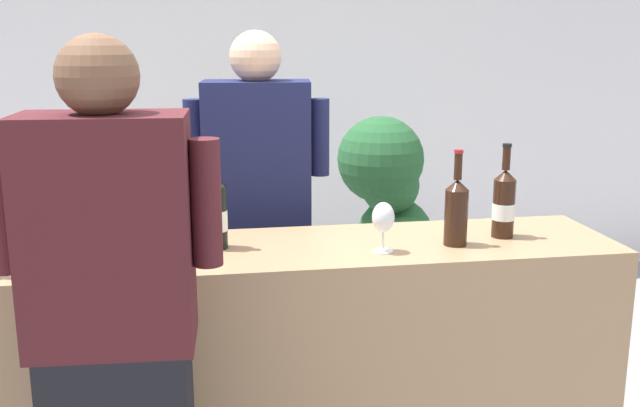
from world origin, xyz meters
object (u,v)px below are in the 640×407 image
(wine_bottle_6, at_px, (456,210))
(person_server, at_px, (259,246))
(wine_glass, at_px, (383,219))
(wine_bottle_0, at_px, (84,209))
(person_guest, at_px, (117,371))
(wine_bottle_1, at_px, (48,216))
(wine_bottle_5, at_px, (216,213))
(potted_shrub, at_px, (388,212))
(wine_bottle_2, at_px, (20,226))
(wine_bottle_3, at_px, (504,203))

(wine_bottle_6, relative_size, person_server, 0.19)
(wine_bottle_6, distance_m, wine_glass, 0.27)
(wine_bottle_0, height_order, person_guest, person_guest)
(wine_bottle_1, height_order, person_server, person_server)
(person_server, bearing_deg, person_guest, -113.21)
(wine_bottle_5, bearing_deg, wine_bottle_1, 175.34)
(person_server, relative_size, person_guest, 1.01)
(wine_bottle_5, relative_size, potted_shrub, 0.26)
(wine_bottle_0, xyz_separation_m, wine_glass, (1.01, -0.27, -0.01))
(wine_bottle_2, height_order, wine_bottle_6, wine_bottle_2)
(wine_bottle_6, height_order, wine_glass, wine_bottle_6)
(wine_bottle_5, height_order, wine_glass, wine_bottle_5)
(person_server, bearing_deg, wine_bottle_3, -33.71)
(wine_bottle_6, bearing_deg, wine_bottle_3, 18.48)
(wine_glass, bearing_deg, potted_shrub, 74.41)
(person_guest, bearing_deg, wine_bottle_1, 113.52)
(wine_bottle_3, bearing_deg, potted_shrub, 92.24)
(wine_bottle_1, bearing_deg, person_guest, -66.48)
(wine_bottle_6, xyz_separation_m, wine_glass, (-0.27, -0.04, -0.01))
(wine_glass, distance_m, potted_shrub, 1.61)
(wine_bottle_6, height_order, person_server, person_server)
(wine_bottle_5, bearing_deg, person_guest, -116.59)
(wine_bottle_5, distance_m, potted_shrub, 1.72)
(wine_bottle_6, xyz_separation_m, person_guest, (-1.11, -0.48, -0.29))
(wine_glass, height_order, potted_shrub, potted_shrub)
(person_server, height_order, person_guest, person_server)
(wine_bottle_5, xyz_separation_m, potted_shrub, (0.98, 1.37, -0.37))
(wine_bottle_2, height_order, wine_bottle_3, wine_bottle_2)
(wine_bottle_1, bearing_deg, wine_bottle_2, -112.78)
(wine_bottle_0, height_order, potted_shrub, wine_bottle_0)
(wine_bottle_5, distance_m, wine_glass, 0.57)
(wine_glass, xyz_separation_m, person_server, (-0.37, 0.67, -0.27))
(wine_bottle_3, bearing_deg, wine_bottle_1, 177.30)
(wine_bottle_5, relative_size, person_server, 0.19)
(wine_bottle_3, distance_m, person_guest, 1.45)
(person_server, xyz_separation_m, person_guest, (-0.47, -1.11, -0.00))
(wine_bottle_3, height_order, wine_bottle_5, wine_bottle_3)
(wine_bottle_5, height_order, wine_bottle_6, wine_bottle_6)
(wine_bottle_5, distance_m, wine_bottle_6, 0.83)
(wine_bottle_2, bearing_deg, wine_bottle_6, -0.20)
(person_server, distance_m, person_guest, 1.20)
(wine_bottle_6, relative_size, person_guest, 0.19)
(wine_bottle_5, xyz_separation_m, wine_glass, (0.55, -0.14, -0.01))
(wine_bottle_1, height_order, wine_bottle_3, wine_bottle_3)
(wine_glass, height_order, person_guest, person_guest)
(wine_bottle_1, bearing_deg, wine_glass, -9.44)
(wine_bottle_6, height_order, potted_shrub, wine_bottle_6)
(wine_bottle_2, xyz_separation_m, wine_bottle_3, (1.65, 0.06, -0.00))
(wine_bottle_3, height_order, potted_shrub, wine_bottle_3)
(wine_bottle_2, xyz_separation_m, person_server, (0.80, 0.63, -0.29))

